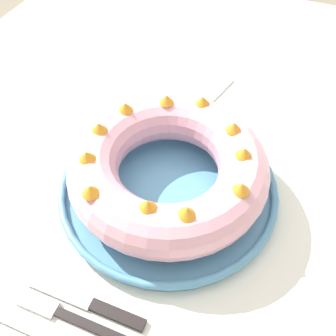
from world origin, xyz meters
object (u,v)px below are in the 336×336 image
fork (75,319)px  serving_dish (168,189)px  cake_knife (93,305)px  bundt_cake (168,168)px  napkin (201,88)px

fork → serving_dish: bearing=-2.9°
fork → cake_knife: bearing=-21.4°
bundt_cake → fork: 0.25m
serving_dish → fork: 0.24m
bundt_cake → cake_knife: 0.22m
serving_dish → cake_knife: 0.21m
serving_dish → napkin: size_ratio=2.83×
bundt_cake → cake_knife: size_ratio=1.78×
napkin → bundt_cake: bearing=-172.3°
bundt_cake → napkin: (0.28, 0.04, -0.06)m
napkin → fork: bearing=-179.6°
serving_dish → napkin: serving_dish is taller
napkin → serving_dish: bearing=-172.3°
serving_dish → cake_knife: size_ratio=2.04×
fork → cake_knife: size_ratio=1.16×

